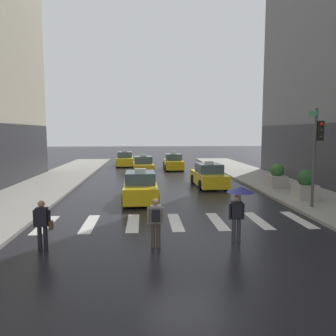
% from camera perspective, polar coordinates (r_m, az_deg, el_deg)
% --- Properties ---
extents(ground_plane, '(160.00, 160.00, 0.00)m').
position_cam_1_polar(ground_plane, '(11.12, 2.88, -13.65)').
color(ground_plane, black).
extents(crosswalk_markings, '(11.30, 2.80, 0.01)m').
position_cam_1_polar(crosswalk_markings, '(13.96, 1.33, -9.47)').
color(crosswalk_markings, silver).
rests_on(crosswalk_markings, ground).
extents(traffic_light_pole, '(0.44, 0.84, 4.80)m').
position_cam_1_polar(traffic_light_pole, '(17.24, 24.70, 3.92)').
color(traffic_light_pole, '#47474C').
rests_on(traffic_light_pole, curb_right).
extents(taxi_lead, '(1.99, 4.57, 1.80)m').
position_cam_1_polar(taxi_lead, '(18.26, -4.88, -3.43)').
color(taxi_lead, yellow).
rests_on(taxi_lead, ground).
extents(taxi_second, '(2.08, 4.61, 1.80)m').
position_cam_1_polar(taxi_second, '(23.06, 7.14, -1.43)').
color(taxi_second, yellow).
rests_on(taxi_second, ground).
extents(taxi_third, '(2.06, 4.60, 1.80)m').
position_cam_1_polar(taxi_third, '(30.08, -4.40, 0.38)').
color(taxi_third, gold).
rests_on(taxi_third, ground).
extents(taxi_fourth, '(1.95, 4.55, 1.80)m').
position_cam_1_polar(taxi_fourth, '(33.49, 0.94, 0.99)').
color(taxi_fourth, yellow).
rests_on(taxi_fourth, ground).
extents(taxi_fifth, '(2.05, 4.59, 1.80)m').
position_cam_1_polar(taxi_fifth, '(37.33, -7.59, 1.48)').
color(taxi_fifth, yellow).
rests_on(taxi_fifth, ground).
extents(pedestrian_with_umbrella, '(0.96, 0.96, 1.94)m').
position_cam_1_polar(pedestrian_with_umbrella, '(11.47, 12.40, -5.31)').
color(pedestrian_with_umbrella, '#333338').
rests_on(pedestrian_with_umbrella, ground).
extents(pedestrian_with_backpack, '(0.55, 0.43, 1.65)m').
position_cam_1_polar(pedestrian_with_backpack, '(10.75, -2.19, -8.94)').
color(pedestrian_with_backpack, '#473D33').
rests_on(pedestrian_with_backpack, ground).
extents(pedestrian_with_handbag, '(0.60, 0.24, 1.65)m').
position_cam_1_polar(pedestrian_with_handbag, '(11.19, -21.20, -8.95)').
color(pedestrian_with_handbag, black).
rests_on(pedestrian_with_handbag, ground).
extents(planter_near_corner, '(1.10, 1.10, 1.60)m').
position_cam_1_polar(planter_near_corner, '(19.36, 22.98, -2.91)').
color(planter_near_corner, '#A8A399').
rests_on(planter_near_corner, curb_right).
extents(planter_mid_block, '(1.10, 1.10, 1.60)m').
position_cam_1_polar(planter_mid_block, '(22.72, 18.61, -1.45)').
color(planter_mid_block, '#A8A399').
rests_on(planter_mid_block, curb_right).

